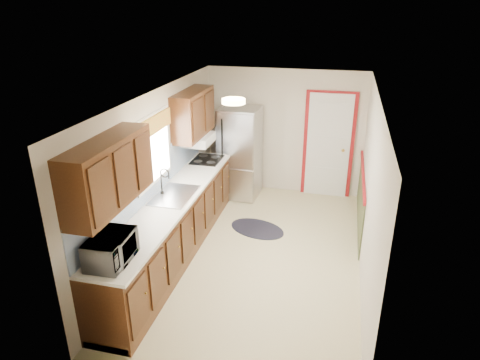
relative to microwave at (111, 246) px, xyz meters
The scene contains 8 objects.
room_shell 2.29m from the microwave, 58.39° to the left, with size 3.20×5.20×2.52m.
kitchen_run 1.69m from the microwave, 91.22° to the left, with size 0.63×4.00×2.20m.
back_wall_trim 4.71m from the microwave, 62.21° to the left, with size 1.12×2.30×2.08m.
ceiling_fixture 2.32m from the microwave, 62.78° to the left, with size 0.30×0.30×0.06m, color #FFD88C.
microwave is the anchor object (origin of this frame).
refrigerator 4.03m from the microwave, 83.87° to the left, with size 0.75×0.74×1.74m.
rug 3.12m from the microwave, 68.99° to the left, with size 0.95×0.61×0.01m, color black.
cooktop 3.29m from the microwave, 89.83° to the left, with size 0.48×0.58×0.02m, color black.
Camera 1 is at (1.06, -5.41, 3.54)m, focal length 32.00 mm.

